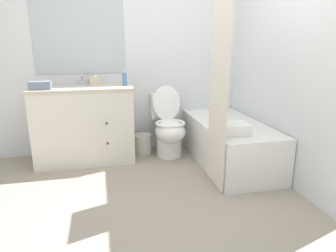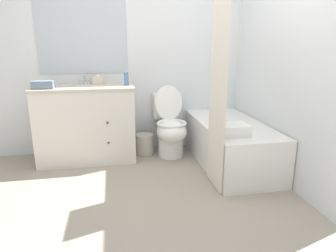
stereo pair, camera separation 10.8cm
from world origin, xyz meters
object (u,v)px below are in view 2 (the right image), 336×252
vanity_cabinet (87,123)px  hand_towel_folded (43,85)px  wastebasket (144,144)px  toilet (170,128)px  sink_faucet (85,81)px  bathtub (230,143)px  bath_towel_folded (233,130)px  tissue_box (98,80)px  soap_dispenser (126,78)px

vanity_cabinet → hand_towel_folded: (-0.41, -0.14, 0.48)m
vanity_cabinet → wastebasket: 0.76m
vanity_cabinet → hand_towel_folded: size_ratio=5.11×
toilet → vanity_cabinet: bearing=176.6°
sink_faucet → wastebasket: bearing=-12.0°
bathtub → hand_towel_folded: bearing=171.1°
sink_faucet → bathtub: (1.63, -0.66, -0.68)m
sink_faucet → bathtub: sink_faucet is taller
bath_towel_folded → hand_towel_folded: bearing=157.7°
wastebasket → sink_faucet: bearing=168.0°
bathtub → tissue_box: tissue_box is taller
bathtub → wastebasket: bearing=151.5°
toilet → tissue_box: 1.06m
tissue_box → soap_dispenser: (0.33, -0.19, 0.04)m
tissue_box → hand_towel_folded: bearing=-151.0°
bathtub → soap_dispenser: bearing=158.7°
sink_faucet → tissue_box: (0.15, -0.02, 0.01)m
vanity_cabinet → soap_dispenser: bearing=-2.4°
sink_faucet → tissue_box: 0.15m
toilet → sink_faucet: bearing=165.9°
vanity_cabinet → sink_faucet: (-0.00, 0.19, 0.47)m
vanity_cabinet → bath_towel_folded: bearing=-32.0°
toilet → wastebasket: size_ratio=3.34×
bathtub → bath_towel_folded: bearing=-110.4°
vanity_cabinet → hand_towel_folded: 0.65m
sink_faucet → hand_towel_folded: size_ratio=0.64×
bathtub → sink_faucet: bearing=158.0°
vanity_cabinet → bath_towel_folded: size_ratio=3.90×
bath_towel_folded → wastebasket: bearing=128.9°
sink_faucet → bathtub: 1.88m
hand_towel_folded → toilet: bearing=3.4°
bath_towel_folded → sink_faucet: bearing=142.9°
toilet → hand_towel_folded: bearing=-176.6°
toilet → soap_dispenser: bearing=175.7°
sink_faucet → wastebasket: sink_faucet is taller
vanity_cabinet → toilet: bearing=-3.4°
toilet → soap_dispenser: 0.81m
bathtub → bath_towel_folded: size_ratio=5.16×
bathtub → tissue_box: 1.75m
vanity_cabinet → wastebasket: bearing=3.8°
bathtub → vanity_cabinet: bearing=164.1°
bathtub → wastebasket: bathtub is taller
bathtub → bath_towel_folded: 0.57m
hand_towel_folded → vanity_cabinet: bearing=19.3°
tissue_box → soap_dispenser: 0.39m
tissue_box → hand_towel_folded: size_ratio=0.58×
hand_towel_folded → bath_towel_folded: bearing=-22.3°
sink_faucet → soap_dispenser: bearing=-23.6°
toilet → hand_towel_folded: size_ratio=3.91×
tissue_box → bath_towel_folded: tissue_box is taller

